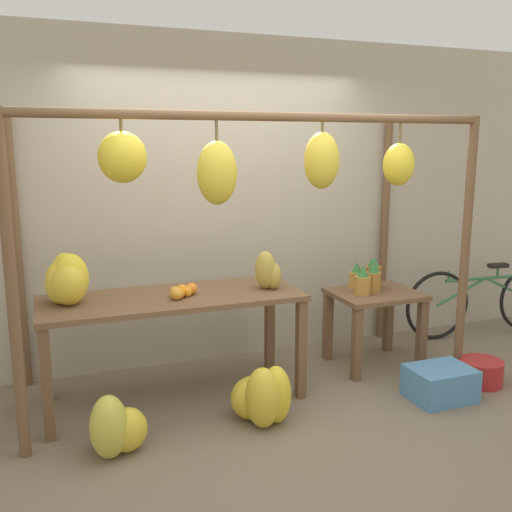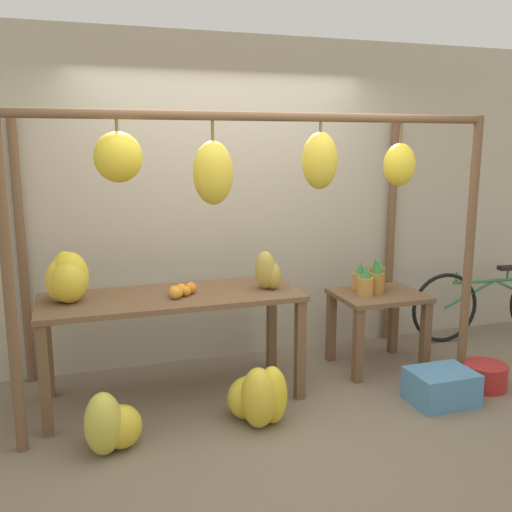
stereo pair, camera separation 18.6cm
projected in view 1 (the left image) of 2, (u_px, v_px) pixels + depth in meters
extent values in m
plane|color=#756651|center=(278.00, 421.00, 3.98)|extent=(20.00, 20.00, 0.00)
cube|color=#B2A893|center=(219.00, 202.00, 4.95)|extent=(8.00, 0.08, 2.80)
cylinder|color=brown|center=(12.00, 292.00, 3.33)|extent=(0.07, 0.07, 2.10)
cylinder|color=brown|center=(465.00, 254.00, 4.47)|extent=(0.07, 0.07, 2.10)
cylinder|color=brown|center=(18.00, 256.00, 4.36)|extent=(0.07, 0.07, 2.10)
cylinder|color=brown|center=(385.00, 233.00, 5.50)|extent=(0.07, 0.07, 2.10)
cylinder|color=brown|center=(273.00, 117.00, 3.70)|extent=(3.29, 0.06, 0.06)
cylinder|color=brown|center=(121.00, 125.00, 3.37)|extent=(0.02, 0.02, 0.07)
ellipsoid|color=yellow|center=(122.00, 157.00, 3.41)|extent=(0.29, 0.26, 0.31)
cylinder|color=brown|center=(216.00, 131.00, 3.59)|extent=(0.02, 0.02, 0.12)
ellipsoid|color=gold|center=(217.00, 173.00, 3.64)|extent=(0.26, 0.24, 0.41)
cylinder|color=brown|center=(322.00, 127.00, 3.84)|extent=(0.02, 0.02, 0.06)
ellipsoid|color=gold|center=(322.00, 161.00, 3.88)|extent=(0.25, 0.22, 0.38)
cylinder|color=brown|center=(400.00, 133.00, 4.06)|extent=(0.02, 0.02, 0.14)
ellipsoid|color=yellow|center=(399.00, 164.00, 4.11)|extent=(0.23, 0.21, 0.30)
cube|color=brown|center=(172.00, 298.00, 4.17)|extent=(1.90, 0.73, 0.04)
cube|color=brown|center=(47.00, 385.00, 3.65)|extent=(0.07, 0.07, 0.77)
cube|color=brown|center=(301.00, 349.00, 4.27)|extent=(0.07, 0.07, 0.77)
cube|color=brown|center=(45.00, 352.00, 4.22)|extent=(0.07, 0.07, 0.77)
cube|color=brown|center=(270.00, 325.00, 4.85)|extent=(0.07, 0.07, 0.77)
cube|color=brown|center=(375.00, 294.00, 4.87)|extent=(0.73, 0.60, 0.04)
cube|color=brown|center=(357.00, 344.00, 4.60)|extent=(0.07, 0.07, 0.61)
cube|color=brown|center=(422.00, 335.00, 4.82)|extent=(0.07, 0.07, 0.61)
cube|color=brown|center=(328.00, 326.00, 5.06)|extent=(0.07, 0.07, 0.61)
cube|color=brown|center=(388.00, 319.00, 5.28)|extent=(0.07, 0.07, 0.61)
ellipsoid|color=yellow|center=(71.00, 279.00, 3.93)|extent=(0.33, 0.32, 0.35)
ellipsoid|color=yellow|center=(66.00, 277.00, 3.98)|extent=(0.29, 0.30, 0.35)
ellipsoid|color=gold|center=(59.00, 283.00, 3.92)|extent=(0.24, 0.25, 0.30)
ellipsoid|color=gold|center=(69.00, 284.00, 3.90)|extent=(0.27, 0.29, 0.30)
sphere|color=orange|center=(187.00, 292.00, 4.13)|extent=(0.07, 0.07, 0.07)
sphere|color=orange|center=(179.00, 294.00, 4.07)|extent=(0.08, 0.08, 0.08)
sphere|color=orange|center=(175.00, 292.00, 4.12)|extent=(0.08, 0.08, 0.08)
sphere|color=orange|center=(182.00, 290.00, 4.16)|extent=(0.08, 0.08, 0.08)
sphere|color=orange|center=(192.00, 289.00, 4.19)|extent=(0.09, 0.09, 0.09)
sphere|color=orange|center=(177.00, 294.00, 4.05)|extent=(0.09, 0.09, 0.09)
cylinder|color=#B27F38|center=(356.00, 280.00, 4.98)|extent=(0.13, 0.13, 0.14)
cone|color=#337538|center=(357.00, 267.00, 4.96)|extent=(0.09, 0.09, 0.10)
cylinder|color=#B27F38|center=(362.00, 286.00, 4.77)|extent=(0.13, 0.13, 0.15)
cone|color=#337538|center=(363.00, 271.00, 4.74)|extent=(0.09, 0.09, 0.10)
cylinder|color=#A3702D|center=(371.00, 279.00, 4.99)|extent=(0.13, 0.13, 0.15)
cone|color=#337538|center=(371.00, 264.00, 4.96)|extent=(0.09, 0.09, 0.12)
cylinder|color=olive|center=(373.00, 277.00, 4.99)|extent=(0.14, 0.14, 0.19)
cone|color=#428442|center=(374.00, 262.00, 4.96)|extent=(0.09, 0.09, 0.08)
cylinder|color=#A3702D|center=(373.00, 282.00, 4.84)|extent=(0.12, 0.12, 0.17)
cone|color=#337538|center=(374.00, 265.00, 4.82)|extent=(0.09, 0.09, 0.12)
ellipsoid|color=gold|center=(127.00, 430.00, 3.57)|extent=(0.33, 0.32, 0.28)
ellipsoid|color=gold|center=(112.00, 427.00, 3.56)|extent=(0.28, 0.30, 0.32)
ellipsoid|color=gold|center=(109.00, 427.00, 3.48)|extent=(0.30, 0.31, 0.40)
ellipsoid|color=yellow|center=(276.00, 395.00, 3.92)|extent=(0.22, 0.24, 0.41)
ellipsoid|color=gold|center=(251.00, 398.00, 3.99)|extent=(0.33, 0.31, 0.30)
ellipsoid|color=gold|center=(263.00, 398.00, 3.85)|extent=(0.26, 0.28, 0.42)
cube|color=#4C84B2|center=(440.00, 383.00, 4.30)|extent=(0.47, 0.36, 0.25)
cylinder|color=#AD2323|center=(481.00, 372.00, 4.57)|extent=(0.34, 0.34, 0.20)
torus|color=black|center=(437.00, 306.00, 5.57)|extent=(0.69, 0.10, 0.69)
cylinder|color=#337042|center=(486.00, 278.00, 5.66)|extent=(0.90, 0.12, 0.03)
cylinder|color=#337042|center=(507.00, 288.00, 5.75)|extent=(0.54, 0.08, 0.27)
cylinder|color=#337042|center=(462.00, 292.00, 5.61)|extent=(0.54, 0.08, 0.27)
cylinder|color=#337042|center=(498.00, 272.00, 5.68)|extent=(0.02, 0.02, 0.10)
cube|color=black|center=(498.00, 266.00, 5.67)|extent=(0.21, 0.10, 0.04)
cylinder|color=#337042|center=(449.00, 276.00, 5.54)|extent=(0.02, 0.02, 0.10)
ellipsoid|color=#B2993D|center=(273.00, 276.00, 4.34)|extent=(0.15, 0.17, 0.21)
ellipsoid|color=#B2993D|center=(265.00, 270.00, 4.34)|extent=(0.21, 0.22, 0.29)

